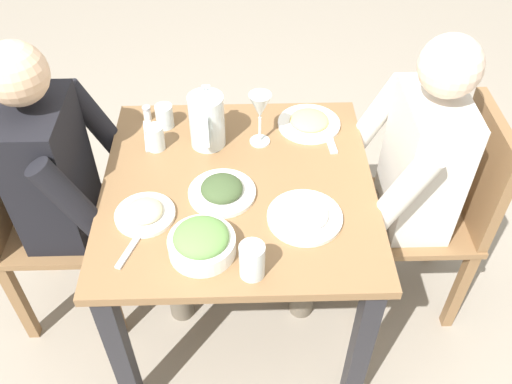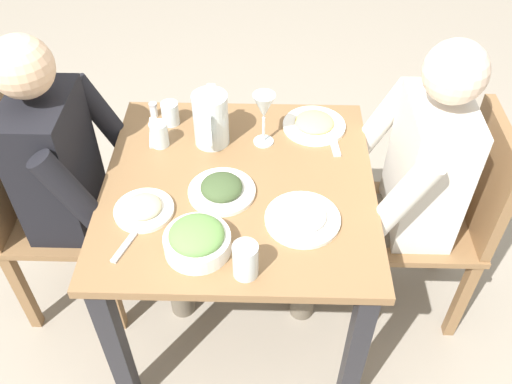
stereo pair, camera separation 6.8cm
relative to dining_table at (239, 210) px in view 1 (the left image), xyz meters
name	(u,v)px [view 1 (the left image)]	position (x,y,z in m)	size (l,w,h in m)	color
ground_plane	(242,310)	(0.00, 0.00, -0.60)	(8.00, 8.00, 0.00)	gray
dining_table	(239,210)	(0.00, 0.00, 0.00)	(0.87, 0.87, 0.72)	olive
chair_near	(34,215)	(-0.08, -0.74, -0.09)	(0.40, 0.40, 0.88)	olive
chair_far	(442,206)	(-0.09, 0.74, -0.09)	(0.40, 0.40, 0.88)	olive
diner_near	(82,184)	(-0.08, -0.53, 0.05)	(0.48, 0.53, 1.18)	black
diner_far	(393,177)	(-0.09, 0.53, 0.05)	(0.48, 0.53, 1.18)	silver
water_pitcher	(207,121)	(-0.21, -0.10, 0.22)	(0.16, 0.12, 0.19)	silver
salad_bowl	(202,242)	(0.28, -0.10, 0.17)	(0.19, 0.19, 0.09)	white
plate_yoghurt	(305,215)	(0.16, 0.20, 0.14)	(0.23, 0.23, 0.05)	white
plate_fries	(309,122)	(-0.30, 0.26, 0.14)	(0.22, 0.22, 0.04)	white
plate_beans	(145,213)	(0.14, -0.28, 0.14)	(0.18, 0.18, 0.04)	white
plate_dolmas	(222,190)	(0.05, -0.05, 0.14)	(0.21, 0.21, 0.05)	white
water_glass_near_right	(155,138)	(-0.19, -0.28, 0.17)	(0.06, 0.06, 0.09)	silver
water_glass_near_left	(252,260)	(0.36, 0.04, 0.18)	(0.07, 0.07, 0.11)	silver
water_glass_far_left	(165,116)	(-0.31, -0.26, 0.17)	(0.06, 0.06, 0.09)	silver
wine_glass	(260,109)	(-0.21, 0.08, 0.27)	(0.08, 0.08, 0.20)	silver
salt_shaker	(147,113)	(-0.35, -0.33, 0.15)	(0.03, 0.03, 0.05)	white
fork_near	(148,136)	(-0.25, -0.32, 0.13)	(0.17, 0.03, 0.01)	silver
knife_near	(133,244)	(0.25, -0.30, 0.13)	(0.18, 0.02, 0.01)	silver
fork_far	(329,138)	(-0.22, 0.32, 0.13)	(0.17, 0.03, 0.01)	silver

